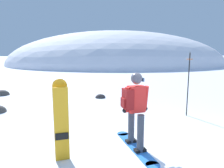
{
  "coord_description": "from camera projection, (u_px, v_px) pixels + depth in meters",
  "views": [
    {
      "loc": [
        -2.26,
        -3.66,
        2.12
      ],
      "look_at": [
        -0.22,
        3.22,
        1.0
      ],
      "focal_mm": 31.6,
      "sensor_mm": 36.0,
      "label": 1
    }
  ],
  "objects": [
    {
      "name": "ground_plane",
      "position": [
        162.0,
        149.0,
        4.44
      ],
      "size": [
        300.0,
        300.0,
        0.0
      ],
      "primitive_type": "plane",
      "color": "white"
    },
    {
      "name": "ridge_peak_main",
      "position": [
        117.0,
        63.0,
        41.27
      ],
      "size": [
        42.02,
        37.81,
        12.86
      ],
      "color": "white",
      "rests_on": "ground"
    },
    {
      "name": "spare_snowboard",
      "position": [
        61.0,
        121.0,
        3.78
      ],
      "size": [
        0.28,
        0.2,
        1.65
      ],
      "color": "orange",
      "rests_on": "ground"
    },
    {
      "name": "rock_small",
      "position": [
        2.0,
        95.0,
        10.11
      ],
      "size": [
        0.73,
        0.62,
        0.51
      ],
      "color": "#4C4742",
      "rests_on": "ground"
    },
    {
      "name": "rock_dark",
      "position": [
        100.0,
        98.0,
        9.5
      ],
      "size": [
        0.5,
        0.42,
        0.35
      ],
      "color": "#383333",
      "rests_on": "ground"
    },
    {
      "name": "piste_marker_near",
      "position": [
        188.0,
        80.0,
        6.61
      ],
      "size": [
        0.2,
        0.2,
        2.19
      ],
      "color": "black",
      "rests_on": "ground"
    },
    {
      "name": "snowboarder_main",
      "position": [
        135.0,
        109.0,
        4.33
      ],
      "size": [
        0.64,
        1.84,
        1.71
      ],
      "color": "blue",
      "rests_on": "ground"
    }
  ]
}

